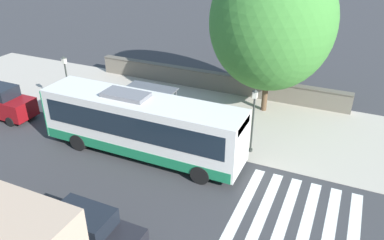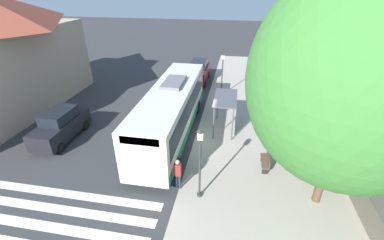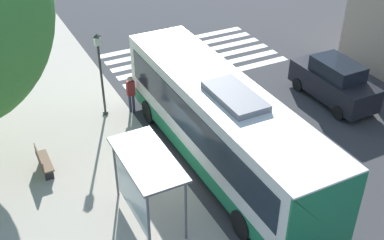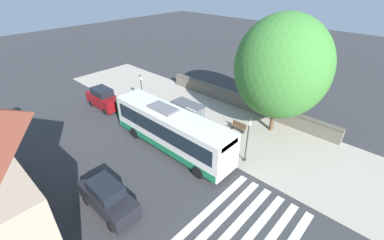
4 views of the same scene
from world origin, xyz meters
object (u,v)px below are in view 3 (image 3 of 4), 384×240
object	(u,v)px
street_lamp_near	(100,68)
pedestrian	(131,91)
bus	(221,124)
bench	(43,161)
bus_shelter	(143,170)
parked_car_far_lane	(334,82)

from	to	relation	value
street_lamp_near	pedestrian	bearing A→B (deg)	-16.93
bus	street_lamp_near	world-z (taller)	street_lamp_near
bench	street_lamp_near	xyz separation A→B (m)	(3.31, 2.82, 1.81)
pedestrian	bench	size ratio (longest dim) A/B	1.24
pedestrian	bench	xyz separation A→B (m)	(-4.45, -2.48, -0.59)
bus_shelter	parked_car_far_lane	xyz separation A→B (m)	(10.60, 3.18, -1.03)
bus	pedestrian	distance (m)	5.38
bench	parked_car_far_lane	size ratio (longest dim) A/B	0.33
parked_car_far_lane	bus	bearing A→B (deg)	-165.49
bus_shelter	pedestrian	world-z (taller)	bus_shelter
bench	street_lamp_near	bearing A→B (deg)	40.43
parked_car_far_lane	pedestrian	bearing A→B (deg)	159.23
pedestrian	bus_shelter	bearing A→B (deg)	-107.21
bus_shelter	pedestrian	distance (m)	6.81
bus	pedestrian	bearing A→B (deg)	107.09
street_lamp_near	parked_car_far_lane	size ratio (longest dim) A/B	0.87
bench	parked_car_far_lane	bearing A→B (deg)	-3.45
street_lamp_near	parked_car_far_lane	distance (m)	10.47
pedestrian	bench	bearing A→B (deg)	-150.91
pedestrian	bench	world-z (taller)	pedestrian
bus_shelter	parked_car_far_lane	bearing A→B (deg)	16.69
street_lamp_near	parked_car_far_lane	xyz separation A→B (m)	(9.74, -3.61, -1.30)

